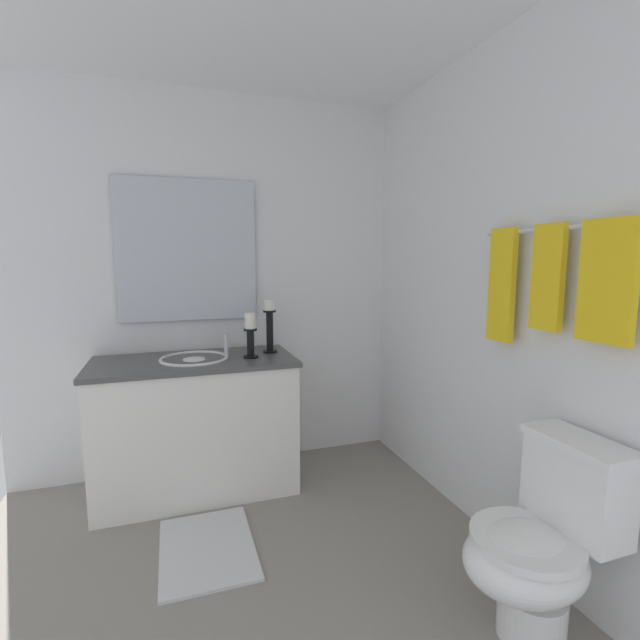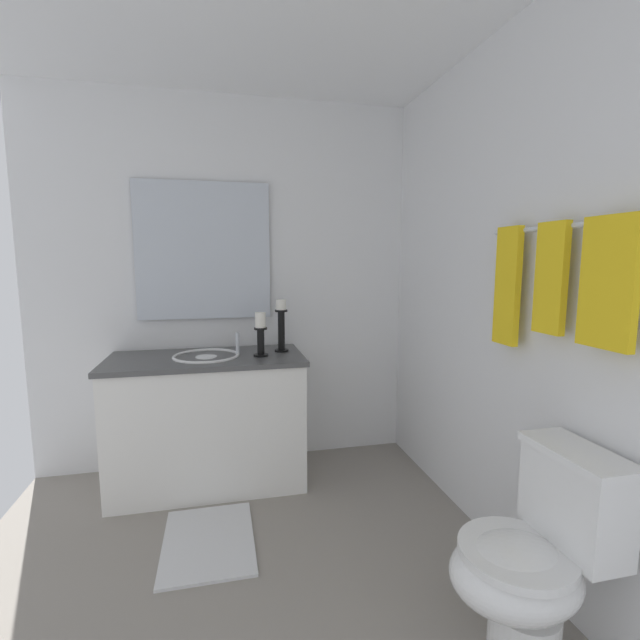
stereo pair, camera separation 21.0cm
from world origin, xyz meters
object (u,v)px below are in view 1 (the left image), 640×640
Objects in this scene: towel_center at (548,277)px; candle_holder_tall at (270,325)px; bath_mat at (207,548)px; vanity_cabinet at (197,425)px; towel_near_vanity at (502,285)px; towel_near_corner at (607,281)px; toilet at (540,545)px; mirror at (188,251)px; sink_basin at (195,365)px; candle_holder_short at (250,334)px; towel_bar at (555,228)px.

candle_holder_tall is at bearing -147.34° from towel_center.
candle_holder_tall is 1.28m from bath_mat.
towel_center is at bearing 46.00° from vanity_cabinet.
towel_near_vanity is at bearing 73.34° from bath_mat.
towel_near_corner is (1.54, 1.32, 0.91)m from vanity_cabinet.
bath_mat is at bearing 0.00° from vanity_cabinet.
toilet reaches higher than bath_mat.
sink_basin is at bearing 0.20° from mirror.
mirror is at bearing -136.10° from candle_holder_short.
bath_mat is (0.62, 0.00, -0.40)m from vanity_cabinet.
towel_bar is 0.19m from towel_center.
towel_near_corner is at bearing 0.00° from towel_near_vanity.
towel_near_corner is (1.54, 1.32, 0.55)m from sink_basin.
towel_near_vanity reaches higher than candle_holder_tall.
sink_basin is at bearing -100.49° from candle_holder_short.
toilet is at bearing -42.19° from towel_bar.
towel_near_vanity and towel_center have the same top height.
candle_holder_tall reaches higher than vanity_cabinet.
sink_basin is 0.99m from bath_mat.
towel_near_corner is at bearing 36.09° from mirror.
toilet is (1.46, 0.79, -0.59)m from candle_holder_short.
towel_near_corner is at bearing 86.60° from toilet.
sink_basin is at bearing 90.00° from vanity_cabinet.
towel_near_vanity reaches higher than sink_basin.
toilet is 0.97× the size of towel_bar.
towel_near_vanity is at bearing 157.88° from toilet.
towel_near_vanity is (0.96, 1.00, 0.33)m from candle_holder_short.
towel_near_corner reaches higher than bath_mat.
towel_near_vanity is (1.07, 0.85, 0.29)m from candle_holder_tall.
candle_holder_tall is 0.56× the size of bath_mat.
vanity_cabinet is 0.64m from candle_holder_short.
toilet is 1.25× the size of bath_mat.
towel_near_corner is at bearing 34.03° from candle_holder_short.
vanity_cabinet is at bearing -134.00° from towel_center.
candle_holder_short is 0.45× the size of bath_mat.
towel_near_vanity is (1.30, 1.32, -0.17)m from mirror.
towel_bar is at bearing 90.00° from towel_center.
candle_holder_tall is 0.78× the size of towel_center.
candle_holder_tall is 1.81m from toilet.
vanity_cabinet is at bearing -143.69° from toilet.
vanity_cabinet is at bearing -180.00° from bath_mat.
towel_near_vanity is 1.88m from bath_mat.
mirror is 2.25m from towel_near_corner.
mirror reaches higher than bath_mat.
vanity_cabinet is 2.77× the size of towel_center.
toilet is 1.20m from towel_bar.
mirror is 0.70m from candle_holder_tall.
candle_holder_short is 1.82m from towel_near_corner.
sink_basin is (-0.00, 0.00, 0.37)m from vanity_cabinet.
toilet is (1.80, 1.12, -1.09)m from mirror.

